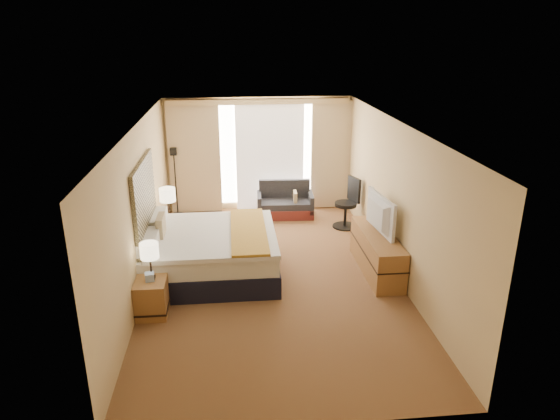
{
  "coord_description": "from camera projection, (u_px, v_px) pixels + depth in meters",
  "views": [
    {
      "loc": [
        -0.63,
        -7.67,
        3.99
      ],
      "look_at": [
        0.18,
        0.4,
        1.05
      ],
      "focal_mm": 32.0,
      "sensor_mm": 36.0,
      "label": 1
    }
  ],
  "objects": [
    {
      "name": "loveseat",
      "position": [
        285.0,
        205.0,
        11.31
      ],
      "size": [
        1.29,
        0.74,
        0.78
      ],
      "rotation": [
        0.0,
        0.0,
        -0.05
      ],
      "color": "maroon",
      "rests_on": "floor"
    },
    {
      "name": "lamp_right",
      "position": [
        167.0,
        195.0,
        9.43
      ],
      "size": [
        0.3,
        0.3,
        0.63
      ],
      "color": "black",
      "rests_on": "nightstand_right"
    },
    {
      "name": "floor",
      "position": [
        272.0,
        276.0,
        8.6
      ],
      "size": [
        4.2,
        7.0,
        0.02
      ],
      "primitive_type": "cube",
      "color": "#521F17",
      "rests_on": "ground"
    },
    {
      "name": "television",
      "position": [
        374.0,
        214.0,
        8.54
      ],
      "size": [
        0.26,
        1.14,
        0.65
      ],
      "primitive_type": "imported",
      "rotation": [
        0.0,
        0.0,
        1.67
      ],
      "color": "black",
      "rests_on": "media_dresser"
    },
    {
      "name": "floor_lamp",
      "position": [
        175.0,
        168.0,
        11.14
      ],
      "size": [
        0.2,
        0.2,
        1.54
      ],
      "color": "black",
      "rests_on": "floor"
    },
    {
      "name": "nightstand_right",
      "position": [
        170.0,
        233.0,
        9.68
      ],
      "size": [
        0.45,
        0.52,
        0.55
      ],
      "primitive_type": "cube",
      "color": "#985D37",
      "rests_on": "floor"
    },
    {
      "name": "wall_left",
      "position": [
        141.0,
        209.0,
        7.96
      ],
      "size": [
        0.02,
        7.0,
        2.6
      ],
      "primitive_type": "cube",
      "color": "tan",
      "rests_on": "ground"
    },
    {
      "name": "nightstand_left",
      "position": [
        152.0,
        298.0,
        7.35
      ],
      "size": [
        0.45,
        0.52,
        0.55
      ],
      "primitive_type": "cube",
      "color": "#985D37",
      "rests_on": "floor"
    },
    {
      "name": "bed",
      "position": [
        209.0,
        252.0,
        8.54
      ],
      "size": [
        2.26,
        2.06,
        1.1
      ],
      "color": "black",
      "rests_on": "floor"
    },
    {
      "name": "wall_right",
      "position": [
        396.0,
        200.0,
        8.35
      ],
      "size": [
        0.02,
        7.0,
        2.6
      ],
      "primitive_type": "cube",
      "color": "tan",
      "rests_on": "ground"
    },
    {
      "name": "ceiling",
      "position": [
        271.0,
        125.0,
        7.71
      ],
      "size": [
        4.2,
        7.0,
        0.02
      ],
      "primitive_type": "cube",
      "color": "beige",
      "rests_on": "wall_back"
    },
    {
      "name": "wall_front",
      "position": [
        302.0,
        322.0,
        4.88
      ],
      "size": [
        4.2,
        0.02,
        2.6
      ],
      "primitive_type": "cube",
      "color": "tan",
      "rests_on": "ground"
    },
    {
      "name": "headboard",
      "position": [
        145.0,
        206.0,
        8.16
      ],
      "size": [
        0.06,
        1.85,
        1.5
      ],
      "primitive_type": "cube",
      "color": "black",
      "rests_on": "wall_left"
    },
    {
      "name": "telephone",
      "position": [
        170.0,
        221.0,
        9.42
      ],
      "size": [
        0.21,
        0.18,
        0.07
      ],
      "primitive_type": "cube",
      "rotation": [
        0.0,
        0.0,
        -0.3
      ],
      "color": "black",
      "rests_on": "nightstand_right"
    },
    {
      "name": "desk_chair",
      "position": [
        348.0,
        205.0,
        10.59
      ],
      "size": [
        0.54,
        0.53,
        1.08
      ],
      "rotation": [
        0.0,
        0.0,
        0.34
      ],
      "color": "black",
      "rests_on": "floor"
    },
    {
      "name": "window",
      "position": [
        270.0,
        154.0,
        11.42
      ],
      "size": [
        2.3,
        0.02,
        2.3
      ],
      "primitive_type": "cube",
      "color": "white",
      "rests_on": "wall_back"
    },
    {
      "name": "curtains",
      "position": [
        259.0,
        151.0,
        11.29
      ],
      "size": [
        4.12,
        0.19,
        2.56
      ],
      "color": "#C6B18B",
      "rests_on": "floor"
    },
    {
      "name": "lamp_left",
      "position": [
        149.0,
        251.0,
        7.17
      ],
      "size": [
        0.27,
        0.27,
        0.57
      ],
      "color": "black",
      "rests_on": "nightstand_left"
    },
    {
      "name": "tissue_box",
      "position": [
        150.0,
        277.0,
        7.24
      ],
      "size": [
        0.15,
        0.15,
        0.12
      ],
      "primitive_type": "cube",
      "rotation": [
        0.0,
        0.0,
        0.17
      ],
      "color": "#8FACDD",
      "rests_on": "nightstand_left"
    },
    {
      "name": "wall_back",
      "position": [
        259.0,
        154.0,
        11.43
      ],
      "size": [
        4.2,
        0.02,
        2.6
      ],
      "primitive_type": "cube",
      "color": "tan",
      "rests_on": "ground"
    },
    {
      "name": "media_dresser",
      "position": [
        377.0,
        253.0,
        8.65
      ],
      "size": [
        0.5,
        1.8,
        0.7
      ],
      "primitive_type": "cube",
      "color": "#985D37",
      "rests_on": "floor"
    }
  ]
}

